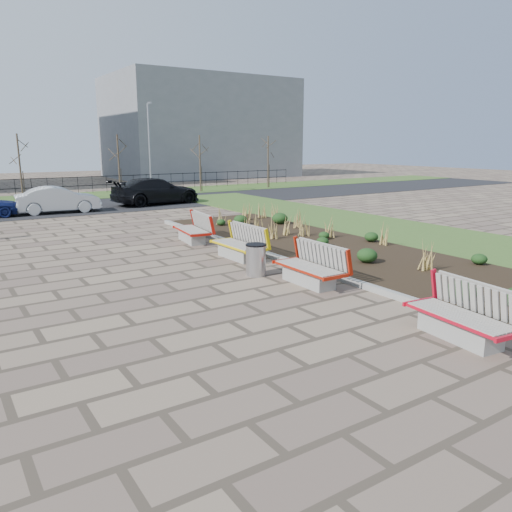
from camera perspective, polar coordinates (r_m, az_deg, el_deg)
ground at (r=8.76m, az=2.57°, el=-10.62°), size 120.00×120.00×0.00m
planting_bed at (r=16.26m, az=10.21°, el=0.40°), size 4.50×18.00×0.10m
planting_curb at (r=14.78m, az=3.61°, el=-0.55°), size 0.16×18.00×0.15m
grass_verge_near at (r=19.78m, az=20.30°, el=1.91°), size 5.00×38.00×0.04m
grass_verge_far at (r=35.00m, az=-25.40°, el=5.87°), size 80.00×5.00×0.04m
road at (r=29.10m, az=-23.69°, el=4.85°), size 80.00×7.00×0.02m
bench_a at (r=9.71m, az=22.35°, el=-6.06°), size 1.12×2.18×1.00m
bench_b at (r=12.52m, az=6.03°, el=-1.05°), size 0.92×2.11×1.00m
bench_c at (r=15.28m, az=-2.14°, el=1.53°), size 0.94×2.12×1.00m
bench_d at (r=18.05m, az=-7.39°, el=3.17°), size 1.16×2.20×1.00m
litter_bin at (r=13.33m, az=-0.01°, el=-0.48°), size 0.53×0.53×0.84m
car_silver at (r=27.32m, az=-21.66°, el=6.01°), size 4.13×1.72×1.33m
car_black at (r=29.69m, az=-11.37°, el=7.29°), size 5.37×2.62×1.50m
tree_c at (r=33.37m, az=-25.36°, el=9.09°), size 1.40×1.40×4.00m
tree_d at (r=34.73m, az=-15.41°, el=9.95°), size 1.40×1.40×4.00m
tree_e at (r=37.03m, az=-6.41°, el=10.46°), size 1.40×1.40×4.00m
tree_f at (r=40.10m, az=1.39°, el=10.71°), size 1.40×1.40×4.00m
lamp_east at (r=34.91m, az=-12.06°, el=11.77°), size 0.24×0.60×6.00m
railing_fence at (r=36.43m, az=-25.83°, el=7.04°), size 44.00×0.10×1.20m
building_grey at (r=54.46m, az=-6.37°, el=14.29°), size 18.00×12.00×10.00m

